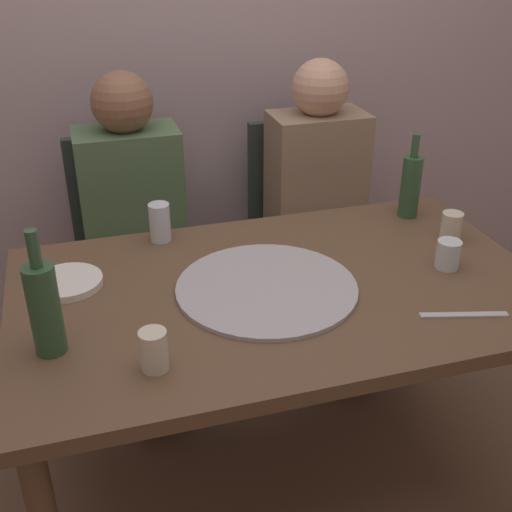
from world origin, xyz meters
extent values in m
plane|color=brown|center=(0.00, 0.00, 0.00)|extent=(8.00, 8.00, 0.00)
cube|color=#B29EA3|center=(0.00, 1.16, 1.30)|extent=(6.00, 0.10, 2.60)
cube|color=brown|center=(0.00, 0.00, 0.72)|extent=(1.42, 0.86, 0.04)
cylinder|color=brown|center=(-0.65, 0.37, 0.35)|extent=(0.06, 0.06, 0.70)
cylinder|color=brown|center=(0.65, 0.37, 0.35)|extent=(0.06, 0.06, 0.70)
cylinder|color=#ADADB2|center=(-0.04, -0.01, 0.74)|extent=(0.48, 0.48, 0.01)
cylinder|color=#2D5133|center=(-0.59, -0.13, 0.85)|extent=(0.07, 0.07, 0.22)
cylinder|color=#2D5133|center=(-0.59, -0.13, 1.00)|extent=(0.03, 0.03, 0.09)
cylinder|color=#2D5133|center=(0.55, 0.31, 0.84)|extent=(0.06, 0.06, 0.20)
cylinder|color=#2D5133|center=(0.55, 0.31, 0.98)|extent=(0.02, 0.02, 0.08)
cylinder|color=silver|center=(-0.26, 0.36, 0.80)|extent=(0.06, 0.06, 0.12)
cylinder|color=beige|center=(0.59, 0.11, 0.78)|extent=(0.06, 0.06, 0.09)
cylinder|color=silver|center=(0.48, -0.04, 0.78)|extent=(0.07, 0.07, 0.08)
cylinder|color=beige|center=(-0.38, -0.26, 0.79)|extent=(0.06, 0.06, 0.10)
cylinder|color=white|center=(-0.55, 0.16, 0.75)|extent=(0.19, 0.19, 0.02)
cube|color=#B7B7BC|center=(0.39, -0.27, 0.74)|extent=(0.22, 0.08, 0.01)
cube|color=#2D3833|center=(-0.31, 0.75, 0.45)|extent=(0.44, 0.44, 0.05)
cube|color=#2D3833|center=(-0.31, 0.95, 0.68)|extent=(0.44, 0.04, 0.45)
cylinder|color=#2D3833|center=(-0.12, 0.56, 0.21)|extent=(0.04, 0.04, 0.42)
cylinder|color=#2D3833|center=(-0.50, 0.56, 0.21)|extent=(0.04, 0.04, 0.42)
cylinder|color=#2D3833|center=(-0.12, 0.94, 0.21)|extent=(0.04, 0.04, 0.42)
cylinder|color=#2D3833|center=(-0.50, 0.94, 0.21)|extent=(0.04, 0.04, 0.42)
cube|color=#2D3833|center=(0.41, 0.75, 0.45)|extent=(0.44, 0.44, 0.05)
cube|color=#2D3833|center=(0.41, 0.95, 0.68)|extent=(0.44, 0.04, 0.45)
cylinder|color=#2D3833|center=(0.60, 0.56, 0.21)|extent=(0.04, 0.04, 0.42)
cylinder|color=#2D3833|center=(0.22, 0.56, 0.21)|extent=(0.04, 0.04, 0.42)
cylinder|color=#2D3833|center=(0.60, 0.94, 0.21)|extent=(0.04, 0.04, 0.42)
cylinder|color=#2D3833|center=(0.22, 0.94, 0.21)|extent=(0.04, 0.04, 0.42)
cube|color=#4C6B47|center=(-0.31, 0.77, 0.71)|extent=(0.36, 0.22, 0.52)
sphere|color=brown|center=(-0.31, 0.77, 1.06)|extent=(0.21, 0.21, 0.21)
cylinder|color=black|center=(-0.23, 0.57, 0.45)|extent=(0.12, 0.40, 0.12)
cylinder|color=black|center=(-0.39, 0.57, 0.45)|extent=(0.12, 0.40, 0.12)
cylinder|color=black|center=(-0.23, 0.37, 0.23)|extent=(0.11, 0.11, 0.45)
cylinder|color=black|center=(-0.39, 0.37, 0.23)|extent=(0.11, 0.11, 0.45)
cube|color=#937A60|center=(0.41, 0.77, 0.71)|extent=(0.36, 0.22, 0.52)
sphere|color=tan|center=(0.41, 0.77, 1.06)|extent=(0.21, 0.21, 0.21)
cylinder|color=#3B3026|center=(0.49, 0.57, 0.45)|extent=(0.12, 0.40, 0.12)
cylinder|color=#3B3026|center=(0.33, 0.57, 0.45)|extent=(0.12, 0.40, 0.12)
cylinder|color=#3B3026|center=(0.49, 0.37, 0.23)|extent=(0.11, 0.11, 0.45)
cylinder|color=#3B3026|center=(0.33, 0.37, 0.23)|extent=(0.11, 0.11, 0.45)
camera|label=1|loc=(-0.49, -1.40, 1.62)|focal=44.83mm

